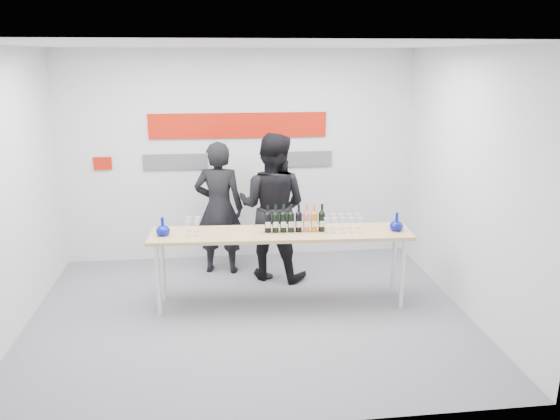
{
  "coord_description": "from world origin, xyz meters",
  "views": [
    {
      "loc": [
        -0.34,
        -5.74,
        2.88
      ],
      "look_at": [
        0.39,
        0.36,
        1.15
      ],
      "focal_mm": 35.0,
      "sensor_mm": 36.0,
      "label": 1
    }
  ],
  "objects": [
    {
      "name": "glasses_right",
      "position": [
        1.11,
        0.22,
        1.0
      ],
      "size": [
        0.47,
        0.25,
        0.18
      ],
      "color": "silver",
      "rests_on": "tasting_table"
    },
    {
      "name": "presenter_left",
      "position": [
        -0.31,
        1.4,
        0.91
      ],
      "size": [
        0.73,
        0.55,
        1.82
      ],
      "primitive_type": "imported",
      "rotation": [
        0.0,
        0.0,
        2.96
      ],
      "color": "black",
      "rests_on": "ground"
    },
    {
      "name": "signage",
      "position": [
        -0.06,
        1.97,
        1.81
      ],
      "size": [
        3.38,
        0.02,
        0.79
      ],
      "color": "#BC1808",
      "rests_on": "back_wall"
    },
    {
      "name": "back_wall",
      "position": [
        0.0,
        2.0,
        1.5
      ],
      "size": [
        5.0,
        0.04,
        3.0
      ],
      "primitive_type": "cube",
      "color": "silver",
      "rests_on": "ground"
    },
    {
      "name": "decanter_left",
      "position": [
        -0.96,
        0.31,
        1.02
      ],
      "size": [
        0.16,
        0.16,
        0.21
      ],
      "primitive_type": null,
      "color": "#08119A",
      "rests_on": "tasting_table"
    },
    {
      "name": "presenter_right",
      "position": [
        0.39,
        1.14,
        0.98
      ],
      "size": [
        1.17,
        1.07,
        1.95
      ],
      "primitive_type": "imported",
      "rotation": [
        0.0,
        0.0,
        2.71
      ],
      "color": "black",
      "rests_on": "ground"
    },
    {
      "name": "tasting_table",
      "position": [
        0.39,
        0.26,
        0.84
      ],
      "size": [
        3.07,
        0.77,
        0.91
      ],
      "rotation": [
        0.0,
        0.0,
        -0.05
      ],
      "color": "tan",
      "rests_on": "ground"
    },
    {
      "name": "mic_stand",
      "position": [
        0.29,
        1.1,
        0.5
      ],
      "size": [
        0.19,
        0.19,
        1.64
      ],
      "rotation": [
        0.0,
        0.0,
        -0.05
      ],
      "color": "black",
      "rests_on": "ground"
    },
    {
      "name": "glasses_left",
      "position": [
        -0.62,
        0.32,
        1.0
      ],
      "size": [
        0.17,
        0.23,
        0.18
      ],
      "color": "silver",
      "rests_on": "tasting_table"
    },
    {
      "name": "ground",
      "position": [
        0.0,
        0.0,
        0.0
      ],
      "size": [
        5.0,
        5.0,
        0.0
      ],
      "primitive_type": "plane",
      "color": "slate",
      "rests_on": "ground"
    },
    {
      "name": "wine_bottles",
      "position": [
        0.56,
        0.25,
        1.08
      ],
      "size": [
        0.71,
        0.11,
        0.33
      ],
      "rotation": [
        0.0,
        0.0,
        -0.05
      ],
      "color": "black",
      "rests_on": "tasting_table"
    },
    {
      "name": "decanter_right",
      "position": [
        1.75,
        0.16,
        1.02
      ],
      "size": [
        0.16,
        0.16,
        0.21
      ],
      "primitive_type": null,
      "color": "#08119A",
      "rests_on": "tasting_table"
    }
  ]
}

